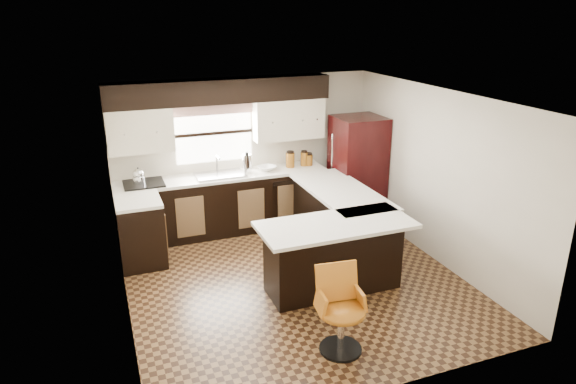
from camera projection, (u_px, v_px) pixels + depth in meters
name	position (u px, v px, depth m)	size (l,w,h in m)	color
floor	(295.00, 281.00, 6.75)	(4.40, 4.40, 0.00)	#49301A
ceiling	(296.00, 98.00, 5.95)	(4.40, 4.40, 0.00)	silver
wall_back	(245.00, 152.00, 8.28)	(4.40, 4.40, 0.00)	beige
wall_front	(390.00, 277.00, 4.41)	(4.40, 4.40, 0.00)	beige
wall_left	(118.00, 218.00, 5.64)	(4.40, 4.40, 0.00)	beige
wall_right	(437.00, 177.00, 7.05)	(4.40, 4.40, 0.00)	beige
base_cab_back	(224.00, 205.00, 8.12)	(3.30, 0.60, 0.90)	black
base_cab_left	(141.00, 233.00, 7.10)	(0.60, 0.70, 0.90)	black
counter_back	(223.00, 176.00, 7.96)	(3.30, 0.60, 0.04)	silver
counter_left	(138.00, 201.00, 6.94)	(0.60, 0.70, 0.04)	silver
soffit	(221.00, 91.00, 7.65)	(3.40, 0.35, 0.36)	black
upper_cab_left	(140.00, 130.00, 7.41)	(0.94, 0.35, 0.64)	beige
upper_cab_right	(288.00, 119.00, 8.18)	(1.14, 0.35, 0.64)	beige
window_pane	(214.00, 133.00, 7.98)	(1.20, 0.02, 0.90)	white
valance	(213.00, 109.00, 7.81)	(1.30, 0.06, 0.18)	#D19B93
sink	(220.00, 175.00, 7.92)	(0.75, 0.45, 0.03)	#B2B2B7
dishwasher	(290.00, 204.00, 8.21)	(0.58, 0.03, 0.78)	black
cooktop	(144.00, 183.00, 7.53)	(0.58, 0.50, 0.03)	black
peninsula_long	(337.00, 222.00, 7.45)	(0.60, 1.95, 0.90)	black
peninsula_return	(333.00, 257.00, 6.42)	(1.65, 0.60, 0.90)	black
counter_pen_long	(341.00, 191.00, 7.31)	(0.84, 1.95, 0.04)	silver
counter_pen_return	(336.00, 225.00, 6.18)	(1.89, 0.84, 0.04)	silver
refrigerator	(357.00, 171.00, 8.38)	(0.76, 0.73, 1.77)	black
bar_chair	(342.00, 312.00, 5.23)	(0.49, 0.49, 0.92)	#B56516
kettle	(139.00, 175.00, 7.47)	(0.18, 0.18, 0.24)	silver
percolator	(247.00, 163.00, 8.04)	(0.14, 0.14, 0.29)	silver
mixing_bowl	(267.00, 168.00, 8.18)	(0.28, 0.28, 0.07)	white
canister_large	(290.00, 160.00, 8.31)	(0.14, 0.14, 0.24)	brown
canister_med	(304.00, 159.00, 8.40)	(0.12, 0.12, 0.22)	brown
canister_small	(308.00, 160.00, 8.43)	(0.14, 0.14, 0.18)	brown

